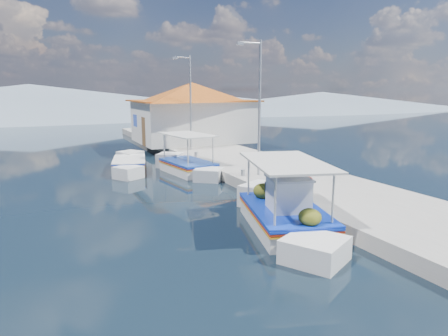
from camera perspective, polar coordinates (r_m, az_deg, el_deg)
name	(u,v)px	position (r m, az deg, el deg)	size (l,w,h in m)	color
ground	(177,208)	(15.68, -6.46, -5.47)	(160.00, 160.00, 0.00)	black
quay	(244,164)	(23.26, 2.73, 0.57)	(5.00, 44.00, 0.50)	#A6A39B
bollards	(215,162)	(21.64, -1.29, 0.88)	(0.20, 17.20, 0.30)	#A5A8AD
main_caique	(283,214)	(13.38, 8.18, -6.27)	(3.44, 7.10, 2.43)	silver
caique_green_canopy	(188,167)	(22.03, -5.04, 0.21)	(2.37, 6.12, 2.31)	silver
caique_blue_hull	(129,166)	(23.15, -13.00, 0.31)	(2.54, 5.54, 1.01)	silver
harbor_building	(192,111)	(31.31, -4.38, 7.83)	(10.49, 10.49, 4.40)	white
lamp_post_near	(258,101)	(18.72, 4.68, 9.16)	(1.21, 0.14, 6.00)	#A5A8AD
lamp_post_far	(189,98)	(26.93, -4.84, 9.64)	(1.21, 0.14, 6.00)	#A5A8AD
mountain_ridge	(108,104)	(71.25, -15.75, 8.50)	(171.40, 96.00, 5.50)	gray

